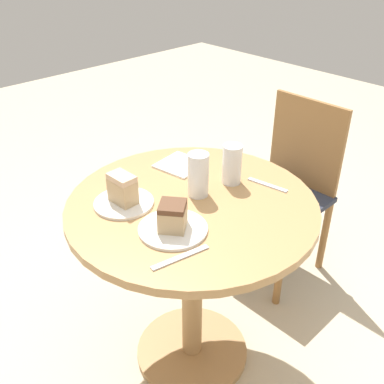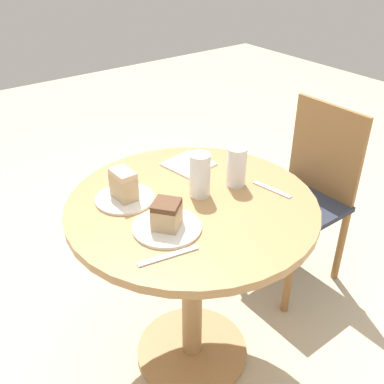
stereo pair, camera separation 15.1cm
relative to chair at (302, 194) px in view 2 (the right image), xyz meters
The scene contains 12 objects.
ground_plane 0.89m from the chair, 80.94° to the right, with size 8.00×8.00×0.00m, color beige.
table 0.77m from the chair, 80.94° to the right, with size 0.86×0.86×0.77m.
chair is the anchor object (origin of this frame).
plate_near 0.98m from the chair, 77.77° to the right, with size 0.22×0.22×0.01m.
plate_far 0.98m from the chair, 91.80° to the right, with size 0.20×0.20×0.01m.
cake_slice_near 1.00m from the chair, 77.77° to the right, with size 0.11×0.12×0.09m.
cake_slice_far 1.00m from the chair, 91.80° to the right, with size 0.10×0.06×0.10m.
glass_lemonade 0.81m from the chair, 82.04° to the right, with size 0.07×0.07×0.16m.
glass_water 0.68m from the chair, 78.12° to the right, with size 0.07×0.07×0.15m.
napkin_stack 0.69m from the chair, 99.63° to the right, with size 0.18×0.18×0.01m.
fork 1.08m from the chair, 72.38° to the right, with size 0.05×0.19×0.00m.
spoon 0.61m from the chair, 64.59° to the right, with size 0.16×0.04×0.00m.
Camera 2 is at (1.03, -0.77, 1.59)m, focal length 42.00 mm.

